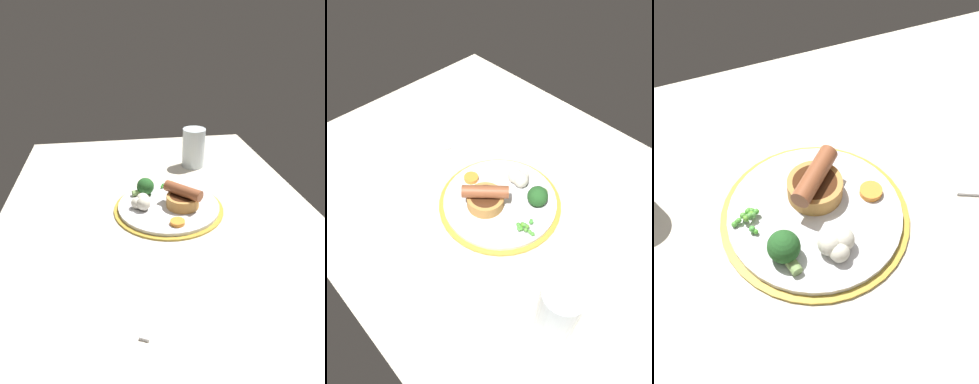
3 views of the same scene
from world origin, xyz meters
TOP-DOWN VIEW (x-y plane):
  - dining_table at (0.00, 0.00)cm, footprint 110.00×80.00cm
  - dinner_plate at (0.51, -2.49)cm, footprint 28.04×28.04cm
  - sausage_pudding at (-0.75, -5.86)cm, footprint 9.22×9.13cm
  - pea_pile at (9.92, -4.52)cm, footprint 4.42×4.49cm
  - broccoli_floret_near at (6.93, 2.89)cm, footprint 4.66×6.08cm
  - cauliflower_floret at (-0.12, 4.46)cm, footprint 5.35×4.80cm
  - carrot_slice_0 at (-8.68, -3.02)cm, footprint 4.85×4.85cm
  - fork at (-29.96, 4.13)cm, footprint 17.01×8.99cm
  - drinking_glass at (26.56, -14.94)cm, footprint 7.24×7.24cm

SIDE VIEW (x-z plane):
  - dining_table at x=0.00cm, z-range 0.00..3.00cm
  - fork at x=-29.96cm, z-range 3.00..3.60cm
  - dinner_plate at x=0.51cm, z-range 2.87..4.27cm
  - carrot_slice_0 at x=-8.68cm, z-range 4.40..5.34cm
  - pea_pile at x=9.92cm, z-range 4.52..6.36cm
  - cauliflower_floret at x=-0.12cm, z-range 4.32..7.86cm
  - broccoli_floret_near at x=6.93cm, z-range 4.32..8.97cm
  - sausage_pudding at x=-0.75cm, z-range 3.83..9.61cm
  - drinking_glass at x=26.56cm, z-range 3.00..15.50cm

